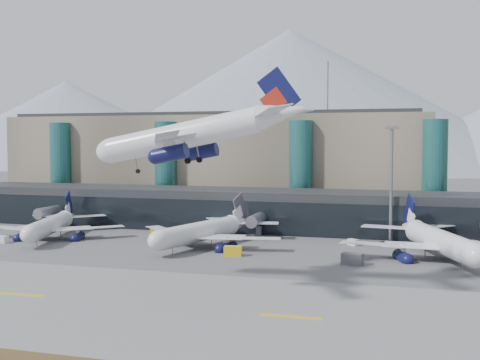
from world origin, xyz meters
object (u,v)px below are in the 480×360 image
veh_b (155,231)px  veh_f (38,231)px  hero_jet (203,126)px  veh_c (352,259)px  veh_h (233,251)px  jet_parked_left (54,219)px  jet_parked_mid (209,224)px  lightmast_mid (391,177)px  veh_g (353,242)px  jet_parked_right (433,232)px  veh_a (1,239)px

veh_b → veh_f: bearing=103.8°
hero_jet → veh_c: hero_jet is taller
hero_jet → veh_h: size_ratio=10.03×
jet_parked_left → veh_h: 47.77m
jet_parked_mid → veh_c: size_ratio=9.78×
lightmast_mid → jet_parked_left: lightmast_mid is taller
veh_g → veh_c: bearing=-46.9°
lightmast_mid → jet_parked_left: 77.67m
jet_parked_mid → veh_f: bearing=103.6°
veh_b → veh_g: size_ratio=1.18×
jet_parked_left → jet_parked_right: size_ratio=0.90×
lightmast_mid → veh_g: size_ratio=11.21×
jet_parked_left → veh_h: jet_parked_left is taller
lightmast_mid → veh_c: 31.50m
lightmast_mid → hero_jet: size_ratio=0.74×
jet_parked_left → veh_h: (46.54, -10.27, -3.26)m
jet_parked_left → veh_b: size_ratio=12.94×
lightmast_mid → jet_parked_left: (-75.39, -15.65, -10.20)m
jet_parked_mid → veh_c: (31.68, -12.38, -3.42)m
jet_parked_right → veh_f: 89.90m
lightmast_mid → veh_h: lightmast_mid is taller
jet_parked_left → veh_a: (-6.71, -9.93, -3.44)m
jet_parked_left → veh_a: jet_parked_left is taller
veh_a → veh_g: size_ratio=1.21×
veh_a → veh_f: size_ratio=0.86×
jet_parked_left → jet_parked_mid: (38.02, 0.07, 0.24)m
veh_g → veh_b: bearing=-144.0°
jet_parked_right → veh_a: size_ratio=14.07×
veh_g → veh_h: size_ratio=0.66×
veh_c → veh_f: 76.85m
jet_parked_left → veh_a: 12.47m
lightmast_mid → veh_g: (-7.47, -7.33, -13.75)m
jet_parked_right → veh_c: jet_parked_right is taller
veh_h → jet_parked_mid: bearing=119.8°
jet_parked_left → veh_b: 23.59m
veh_a → veh_h: 53.25m
hero_jet → veh_f: (-55.86, 39.24, -23.69)m
lightmast_mid → veh_h: size_ratio=7.38×
jet_parked_mid → veh_c: bearing=-95.2°
veh_a → veh_b: 34.23m
jet_parked_right → veh_b: size_ratio=14.44×
veh_f → veh_a: bearing=137.2°
jet_parked_right → veh_a: (-90.69, -10.06, -3.94)m
jet_parked_mid → veh_b: size_ratio=13.68×
jet_parked_right → hero_jet: bearing=117.7°
lightmast_mid → jet_parked_right: 20.22m
jet_parked_mid → veh_g: (29.91, 8.25, -3.79)m
hero_jet → jet_parked_left: bearing=144.1°
jet_parked_mid → veh_b: (-17.01, 10.09, -3.69)m
veh_a → veh_g: bearing=15.3°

